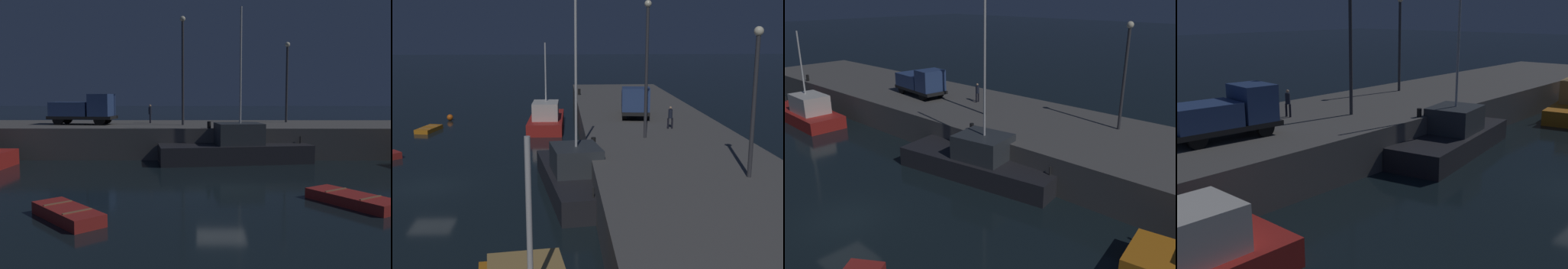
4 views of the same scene
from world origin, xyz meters
TOP-DOWN VIEW (x-y plane):
  - ground_plane at (0.00, 0.00)m, footprint 320.00×320.00m
  - pier_quay at (0.00, 14.59)m, footprint 68.84×10.26m
  - fishing_trawler_red at (1.42, 8.62)m, footprint 10.91×4.78m
  - fishing_boat_blue at (-17.83, 6.49)m, footprint 9.25×3.36m
  - rowboat_white_mid at (-16.98, -4.28)m, footprint 3.27×1.99m
  - mooring_buoy_mid at (-22.52, -3.51)m, footprint 0.63×0.63m
  - lamp_post_west at (-2.43, 13.26)m, footprint 0.44×0.44m
  - lamp_post_east at (6.60, 16.72)m, footprint 0.44×0.44m
  - utility_truck at (-10.49, 13.79)m, footprint 5.55×2.69m
  - dockworker at (-5.32, 15.52)m, footprint 0.32×0.42m
  - bollard_west at (-24.28, 9.86)m, footprint 0.28×0.28m
  - bollard_east at (-0.40, 9.78)m, footprint 0.28×0.28m

SIDE VIEW (x-z plane):
  - ground_plane at x=0.00m, z-range 0.00..0.00m
  - rowboat_white_mid at x=-16.98m, z-range -0.02..0.39m
  - mooring_buoy_mid at x=-22.52m, z-range 0.00..0.63m
  - fishing_boat_blue at x=-17.83m, z-range -3.08..4.91m
  - fishing_trawler_red at x=1.42m, z-range -4.43..6.34m
  - pier_quay at x=0.00m, z-range 0.00..2.31m
  - bollard_east at x=-0.40m, z-range 2.31..2.81m
  - bollard_west at x=-24.28m, z-range 2.31..2.96m
  - dockworker at x=-5.32m, z-range 2.42..4.01m
  - utility_truck at x=-10.49m, z-range 2.30..4.79m
  - lamp_post_east at x=6.60m, z-range 2.96..9.97m
  - lamp_post_west at x=-2.43m, z-range 3.00..11.62m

